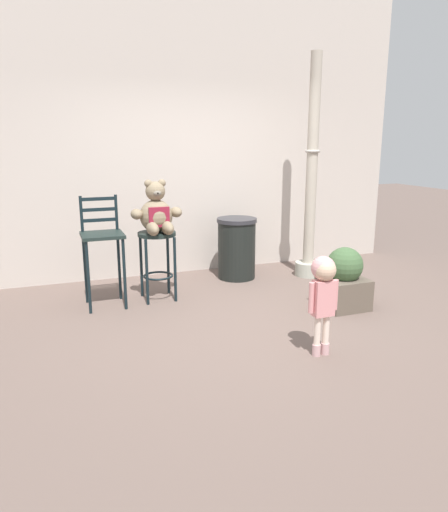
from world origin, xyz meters
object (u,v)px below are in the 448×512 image
object	(u,v)px
trash_bin	(237,248)
bar_stool_with_teddy	(157,251)
teddy_bear	(157,214)
planter_with_shrub	(344,280)
lamppost	(311,192)
child_walking	(323,284)
bar_chair_empty	(102,242)

from	to	relation	value
trash_bin	bar_stool_with_teddy	bearing A→B (deg)	-157.28
teddy_bear	trash_bin	world-z (taller)	teddy_bear
planter_with_shrub	trash_bin	bearing A→B (deg)	113.49
trash_bin	lamppost	distance (m)	1.19
child_walking	lamppost	bearing A→B (deg)	-142.63
child_walking	bar_chair_empty	world-z (taller)	bar_chair_empty
bar_stool_with_teddy	teddy_bear	distance (m)	0.42
bar_stool_with_teddy	trash_bin	size ratio (longest dim) A/B	0.98
teddy_bear	lamppost	size ratio (longest dim) A/B	0.21
bar_stool_with_teddy	bar_chair_empty	xyz separation A→B (m)	(-0.59, -0.01, 0.15)
child_walking	trash_bin	distance (m)	2.40
trash_bin	planter_with_shrub	size ratio (longest dim) A/B	1.19
teddy_bear	lamppost	bearing A→B (deg)	7.54
bar_stool_with_teddy	lamppost	size ratio (longest dim) A/B	0.28
lamppost	planter_with_shrub	xyz separation A→B (m)	(-0.29, -1.23, -0.80)
bar_chair_empty	planter_with_shrub	xyz separation A→B (m)	(2.37, -0.98, -0.40)
teddy_bear	child_walking	xyz separation A→B (m)	(0.94, -1.87, -0.36)
trash_bin	bar_chair_empty	distance (m)	1.83
child_walking	trash_bin	bearing A→B (deg)	-119.84
bar_stool_with_teddy	teddy_bear	bearing A→B (deg)	-90.00
bar_stool_with_teddy	lamppost	world-z (taller)	lamppost
bar_chair_empty	trash_bin	bearing A→B (deg)	15.68
bar_stool_with_teddy	bar_chair_empty	world-z (taller)	bar_chair_empty
child_walking	bar_chair_empty	distance (m)	2.44
lamppost	planter_with_shrub	world-z (taller)	lamppost
child_walking	lamppost	xyz separation A→B (m)	(1.13, 2.15, 0.49)
bar_stool_with_teddy	trash_bin	world-z (taller)	trash_bin
bar_stool_with_teddy	bar_chair_empty	size ratio (longest dim) A/B	0.65
teddy_bear	bar_chair_empty	distance (m)	0.65
bar_stool_with_teddy	child_walking	bearing A→B (deg)	-63.75
child_walking	planter_with_shrub	world-z (taller)	child_walking
trash_bin	lamppost	size ratio (longest dim) A/B	0.28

